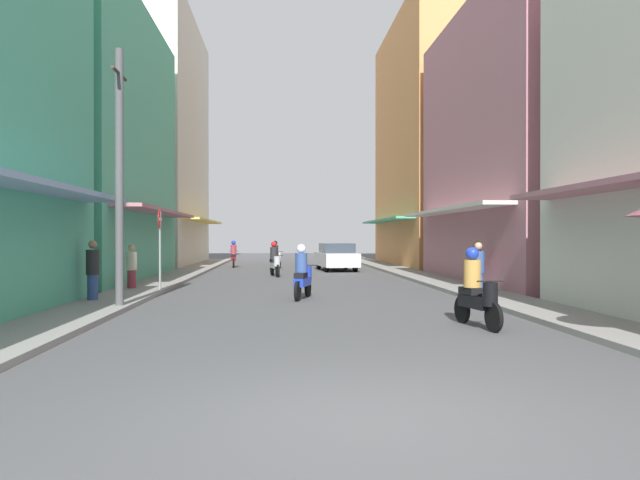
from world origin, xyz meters
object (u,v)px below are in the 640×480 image
(motorbike_blue, at_px, (303,275))
(motorbike_white, at_px, (276,256))
(pedestrian_far, at_px, (478,271))
(parked_car, at_px, (336,257))
(street_sign_no_entry, at_px, (160,239))
(pedestrian_crossing, at_px, (476,265))
(pedestrian_midway, at_px, (93,272))
(motorbike_maroon, at_px, (234,255))
(motorbike_silver, at_px, (275,261))
(motorbike_black, at_px, (476,292))
(utility_pole, at_px, (119,177))
(pedestrian_foreground, at_px, (132,268))

(motorbike_blue, xyz_separation_m, motorbike_white, (-0.87, 16.19, 0.00))
(pedestrian_far, bearing_deg, parked_car, 100.23)
(motorbike_blue, bearing_deg, street_sign_no_entry, 154.15)
(parked_car, distance_m, pedestrian_crossing, 12.68)
(pedestrian_midway, distance_m, pedestrian_far, 10.63)
(motorbike_maroon, height_order, parked_car, motorbike_maroon)
(pedestrian_far, bearing_deg, motorbike_blue, 175.64)
(motorbike_silver, distance_m, pedestrian_midway, 11.96)
(motorbike_silver, bearing_deg, pedestrian_crossing, -49.14)
(pedestrian_midway, bearing_deg, motorbike_blue, 9.66)
(motorbike_black, height_order, utility_pole, utility_pole)
(motorbike_blue, height_order, street_sign_no_entry, street_sign_no_entry)
(pedestrian_crossing, bearing_deg, pedestrian_far, -106.99)
(motorbike_silver, bearing_deg, motorbike_maroon, 106.78)
(motorbike_maroon, relative_size, street_sign_no_entry, 0.68)
(motorbike_maroon, relative_size, parked_car, 0.43)
(pedestrian_crossing, height_order, pedestrian_far, pedestrian_crossing)
(pedestrian_foreground, relative_size, street_sign_no_entry, 0.58)
(street_sign_no_entry, bearing_deg, pedestrian_midway, -110.21)
(motorbike_white, height_order, pedestrian_foreground, motorbike_white)
(pedestrian_midway, relative_size, pedestrian_crossing, 1.01)
(parked_car, xyz_separation_m, street_sign_no_entry, (-6.79, -12.31, 0.98))
(motorbike_silver, bearing_deg, pedestrian_foreground, -122.12)
(street_sign_no_entry, bearing_deg, motorbike_maroon, 86.13)
(motorbike_white, xyz_separation_m, street_sign_no_entry, (-3.58, -14.03, 1.01))
(pedestrian_crossing, bearing_deg, pedestrian_midway, -164.22)
(pedestrian_midway, bearing_deg, motorbike_white, 74.57)
(pedestrian_crossing, xyz_separation_m, utility_pole, (-10.38, -4.56, 2.41))
(pedestrian_foreground, height_order, pedestrian_far, pedestrian_far)
(parked_car, bearing_deg, motorbike_black, -87.48)
(motorbike_maroon, bearing_deg, motorbike_white, -39.65)
(motorbike_white, bearing_deg, street_sign_no_entry, -104.33)
(motorbike_silver, distance_m, motorbike_maroon, 8.58)
(pedestrian_crossing, height_order, utility_pole, utility_pole)
(street_sign_no_entry, bearing_deg, utility_pole, -91.29)
(motorbike_silver, relative_size, pedestrian_far, 1.10)
(motorbike_blue, bearing_deg, pedestrian_crossing, 21.34)
(motorbike_black, distance_m, motorbike_white, 22.16)
(pedestrian_midway, distance_m, pedestrian_foreground, 3.69)
(motorbike_maroon, distance_m, pedestrian_foreground, 15.67)
(motorbike_blue, relative_size, motorbike_white, 1.00)
(motorbike_silver, relative_size, motorbike_maroon, 0.99)
(pedestrian_crossing, xyz_separation_m, pedestrian_far, (-0.81, -2.66, -0.03))
(motorbike_white, bearing_deg, pedestrian_foreground, -108.91)
(parked_car, bearing_deg, pedestrian_crossing, -74.02)
(motorbike_silver, relative_size, motorbike_blue, 1.01)
(motorbike_silver, relative_size, pedestrian_foreground, 1.16)
(motorbike_silver, height_order, pedestrian_far, pedestrian_far)
(motorbike_maroon, height_order, pedestrian_crossing, pedestrian_crossing)
(parked_car, height_order, pedestrian_crossing, pedestrian_crossing)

